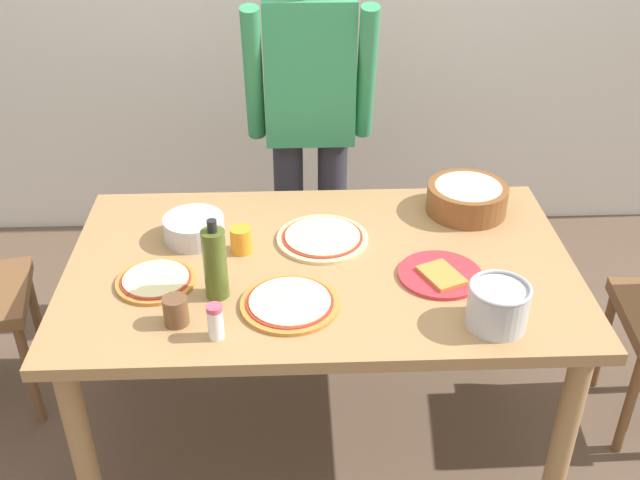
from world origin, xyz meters
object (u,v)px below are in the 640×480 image
at_px(pizza_raw_on_board, 322,238).
at_px(pizza_cooked_on_tray, 290,303).
at_px(person_cook, 310,117).
at_px(steel_pot, 498,305).
at_px(olive_oil_bottle, 215,263).
at_px(cup_orange, 241,240).
at_px(dining_table, 321,285).
at_px(popcorn_bowl, 467,196).
at_px(pizza_second_cooked, 156,280).
at_px(mixing_bowl_steel, 194,228).
at_px(salt_shaker, 215,322).
at_px(plate_with_slice, 440,275).
at_px(cup_small_brown, 176,311).

height_order(pizza_raw_on_board, pizza_cooked_on_tray, same).
height_order(person_cook, steel_pot, person_cook).
distance_m(pizza_raw_on_board, olive_oil_bottle, 0.45).
xyz_separation_m(pizza_cooked_on_tray, cup_orange, (-0.15, 0.30, 0.03)).
distance_m(dining_table, steel_pot, 0.60).
distance_m(dining_table, popcorn_bowl, 0.63).
relative_size(popcorn_bowl, olive_oil_bottle, 1.09).
bearing_deg(steel_pot, cup_orange, 150.67).
height_order(pizza_cooked_on_tray, olive_oil_bottle, olive_oil_bottle).
bearing_deg(popcorn_bowl, pizza_cooked_on_tray, -139.66).
relative_size(person_cook, popcorn_bowl, 5.79).
distance_m(pizza_raw_on_board, steel_pot, 0.66).
height_order(pizza_second_cooked, cup_orange, cup_orange).
bearing_deg(mixing_bowl_steel, salt_shaker, -77.86).
xyz_separation_m(pizza_second_cooked, steel_pot, (0.98, -0.24, 0.06)).
bearing_deg(plate_with_slice, olive_oil_bottle, -174.35).
relative_size(dining_table, person_cook, 0.99).
bearing_deg(pizza_second_cooked, olive_oil_bottle, -19.95).
height_order(plate_with_slice, salt_shaker, salt_shaker).
distance_m(person_cook, salt_shaker, 1.16).
height_order(dining_table, plate_with_slice, plate_with_slice).
bearing_deg(mixing_bowl_steel, pizza_second_cooked, -110.20).
xyz_separation_m(plate_with_slice, olive_oil_bottle, (-0.67, -0.07, 0.11)).
bearing_deg(pizza_cooked_on_tray, pizza_second_cooked, 162.08).
bearing_deg(olive_oil_bottle, cup_orange, 76.16).
bearing_deg(person_cook, plate_with_slice, -66.38).
xyz_separation_m(plate_with_slice, cup_small_brown, (-0.78, -0.20, 0.03)).
xyz_separation_m(olive_oil_bottle, steel_pot, (0.79, -0.17, -0.05)).
height_order(cup_orange, cup_small_brown, same).
distance_m(cup_small_brown, salt_shaker, 0.13).
distance_m(pizza_cooked_on_tray, popcorn_bowl, 0.82).
relative_size(person_cook, pizza_second_cooked, 6.68).
distance_m(popcorn_bowl, cup_orange, 0.81).
distance_m(person_cook, popcorn_bowl, 0.71).
xyz_separation_m(dining_table, cup_orange, (-0.25, 0.07, 0.13)).
distance_m(plate_with_slice, cup_orange, 0.64).
distance_m(popcorn_bowl, olive_oil_bottle, 0.96).
bearing_deg(salt_shaker, pizza_cooked_on_tray, 33.78).
bearing_deg(cup_orange, dining_table, -16.15).
distance_m(pizza_raw_on_board, mixing_bowl_steel, 0.42).
bearing_deg(cup_small_brown, olive_oil_bottle, 50.96).
xyz_separation_m(person_cook, olive_oil_bottle, (-0.30, -0.92, -0.07)).
bearing_deg(pizza_cooked_on_tray, person_cook, 84.87).
bearing_deg(plate_with_slice, cup_small_brown, -165.91).
bearing_deg(pizza_second_cooked, person_cook, 59.95).
bearing_deg(pizza_second_cooked, cup_small_brown, -66.22).
distance_m(steel_pot, cup_small_brown, 0.89).
bearing_deg(popcorn_bowl, pizza_second_cooked, -158.80).
xyz_separation_m(steel_pot, cup_small_brown, (-0.89, 0.04, -0.02)).
xyz_separation_m(steel_pot, cup_orange, (-0.73, 0.41, -0.02)).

